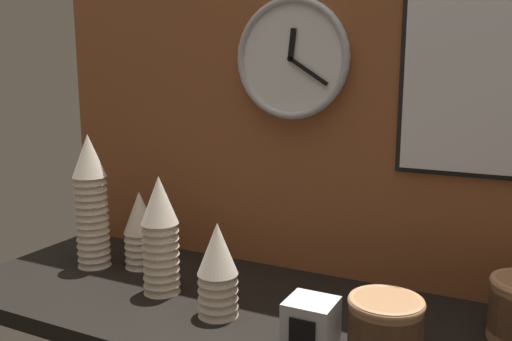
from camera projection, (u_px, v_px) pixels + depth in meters
The scene contains 9 objects.
ground_plane at pixel (273, 317), 123.22cm from camera, with size 160.00×56.00×4.00cm, color black.
wall_tiled_back at pixel (319, 73), 136.24cm from camera, with size 160.00×3.00×105.00cm.
cup_stack_center_left at pixel (160, 235), 129.66cm from camera, with size 9.03×9.03×28.90cm.
cup_stack_left at pixel (140, 229), 147.34cm from camera, with size 9.03×9.03×21.19cm.
cup_stack_far_left at pixel (91, 201), 146.59cm from camera, with size 9.03×9.03×36.61cm.
cup_stack_center at pixel (218, 270), 118.05cm from camera, with size 9.03×9.03×21.19cm.
bowl_stack_right at pixel (385, 323), 103.86cm from camera, with size 14.68×14.68×10.80cm.
wall_clock at pixel (292, 59), 135.63cm from camera, with size 30.47×2.70×30.47cm.
napkin_dispenser at pixel (311, 322), 106.56cm from camera, with size 9.60×9.51×9.20cm.
Camera 1 is at (48.06, -104.27, 54.02)cm, focal length 38.00 mm.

